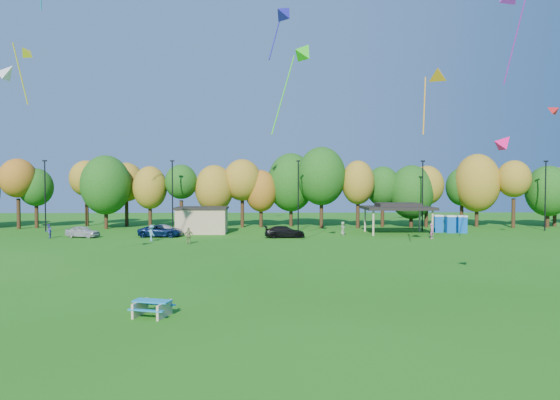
{
  "coord_description": "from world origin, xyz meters",
  "views": [
    {
      "loc": [
        -1.84,
        -23.54,
        6.25
      ],
      "look_at": [
        -1.14,
        6.0,
        5.21
      ],
      "focal_mm": 32.0,
      "sensor_mm": 36.0,
      "label": 1
    }
  ],
  "objects_px": {
    "porta_potties": "(450,224)",
    "car_a": "(83,232)",
    "car_c": "(160,231)",
    "picnic_table": "(152,307)",
    "car_d": "(285,232)",
    "car_b": "(165,230)"
  },
  "relations": [
    {
      "from": "picnic_table",
      "to": "car_c",
      "type": "bearing_deg",
      "value": 116.91
    },
    {
      "from": "car_a",
      "to": "car_c",
      "type": "height_order",
      "value": "car_c"
    },
    {
      "from": "car_a",
      "to": "car_b",
      "type": "xyz_separation_m",
      "value": [
        9.05,
        1.28,
        -0.01
      ]
    },
    {
      "from": "picnic_table",
      "to": "porta_potties",
      "type": "bearing_deg",
      "value": 69.16
    },
    {
      "from": "car_d",
      "to": "porta_potties",
      "type": "bearing_deg",
      "value": -79.08
    },
    {
      "from": "porta_potties",
      "to": "car_c",
      "type": "height_order",
      "value": "porta_potties"
    },
    {
      "from": "picnic_table",
      "to": "car_c",
      "type": "height_order",
      "value": "car_c"
    },
    {
      "from": "porta_potties",
      "to": "car_c",
      "type": "distance_m",
      "value": 35.31
    },
    {
      "from": "car_d",
      "to": "car_c",
      "type": "bearing_deg",
      "value": 82.81
    },
    {
      "from": "car_a",
      "to": "car_b",
      "type": "distance_m",
      "value": 9.14
    },
    {
      "from": "car_c",
      "to": "car_a",
      "type": "bearing_deg",
      "value": 93.25
    },
    {
      "from": "car_b",
      "to": "car_c",
      "type": "bearing_deg",
      "value": 160.59
    },
    {
      "from": "picnic_table",
      "to": "car_a",
      "type": "height_order",
      "value": "car_a"
    },
    {
      "from": "car_a",
      "to": "car_b",
      "type": "relative_size",
      "value": 0.98
    },
    {
      "from": "car_d",
      "to": "car_a",
      "type": "bearing_deg",
      "value": 85.28
    },
    {
      "from": "car_c",
      "to": "car_d",
      "type": "relative_size",
      "value": 1.09
    },
    {
      "from": "porta_potties",
      "to": "car_d",
      "type": "relative_size",
      "value": 0.82
    },
    {
      "from": "car_c",
      "to": "porta_potties",
      "type": "bearing_deg",
      "value": -82.39
    },
    {
      "from": "car_a",
      "to": "car_d",
      "type": "height_order",
      "value": "car_a"
    },
    {
      "from": "picnic_table",
      "to": "car_b",
      "type": "distance_m",
      "value": 35.82
    },
    {
      "from": "porta_potties",
      "to": "car_a",
      "type": "relative_size",
      "value": 0.96
    },
    {
      "from": "porta_potties",
      "to": "car_d",
      "type": "bearing_deg",
      "value": -166.15
    }
  ]
}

